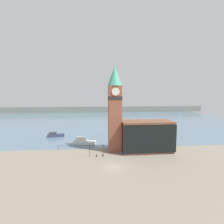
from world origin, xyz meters
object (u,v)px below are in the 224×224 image
(mooring_bollard_near, at_px, (97,155))
(lamp_post, at_px, (90,146))
(clock_tower, at_px, (115,107))
(boat_near, at_px, (84,142))
(mooring_bollard_far, at_px, (103,155))
(pier_building, at_px, (147,136))
(boat_far, at_px, (55,135))

(mooring_bollard_near, xyz_separation_m, lamp_post, (-1.67, 0.17, 2.31))
(clock_tower, bearing_deg, boat_near, 141.18)
(mooring_bollard_far, bearing_deg, lamp_post, 179.76)
(pier_building, xyz_separation_m, boat_far, (-28.21, 18.55, -3.47))
(pier_building, height_order, boat_far, pier_building)
(mooring_bollard_far, bearing_deg, mooring_bollard_near, -174.21)
(boat_near, xyz_separation_m, mooring_bollard_far, (5.40, -11.21, -0.44))
(clock_tower, relative_size, boat_far, 3.76)
(lamp_post, bearing_deg, mooring_bollard_near, -5.86)
(boat_near, xyz_separation_m, boat_far, (-10.87, 10.39, -0.12))
(boat_far, xyz_separation_m, mooring_bollard_near, (14.71, -21.77, -0.32))
(lamp_post, bearing_deg, boat_far, 121.13)
(clock_tower, height_order, boat_near, clock_tower)
(boat_far, distance_m, lamp_post, 25.30)
(pier_building, height_order, boat_near, pier_building)
(mooring_bollard_near, distance_m, mooring_bollard_far, 1.57)
(boat_near, bearing_deg, mooring_bollard_far, -49.77)
(boat_far, relative_size, lamp_post, 1.59)
(clock_tower, xyz_separation_m, lamp_post, (-6.65, -4.11, -9.39))
(lamp_post, bearing_deg, boat_near, 100.94)
(mooring_bollard_near, bearing_deg, boat_far, 124.06)
(pier_building, xyz_separation_m, mooring_bollard_far, (-11.93, -3.06, -3.79))
(boat_near, height_order, lamp_post, lamp_post)
(pier_building, relative_size, lamp_post, 3.61)
(boat_far, distance_m, mooring_bollard_near, 26.27)
(clock_tower, relative_size, lamp_post, 5.99)
(boat_far, bearing_deg, clock_tower, -52.86)
(pier_building, xyz_separation_m, lamp_post, (-15.17, -3.05, -1.48))
(clock_tower, relative_size, mooring_bollard_far, 34.50)
(pier_building, bearing_deg, boat_far, 146.67)
(clock_tower, relative_size, boat_near, 3.21)
(boat_far, distance_m, mooring_bollard_far, 27.05)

